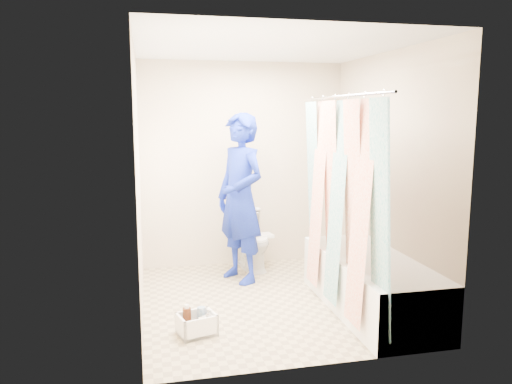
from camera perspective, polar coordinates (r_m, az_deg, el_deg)
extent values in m
plane|color=tan|center=(4.97, 1.55, -12.32)|extent=(2.60, 2.60, 0.00)
cube|color=silver|center=(4.67, 1.68, 16.29)|extent=(2.40, 2.60, 0.02)
cube|color=beige|center=(5.93, -1.47, 3.12)|extent=(2.40, 0.02, 2.40)
cube|color=beige|center=(3.44, 6.92, -1.22)|extent=(2.40, 0.02, 2.40)
cube|color=beige|center=(4.53, -13.26, 1.06)|extent=(0.02, 2.60, 2.40)
cube|color=beige|center=(5.10, 14.81, 1.86)|extent=(0.02, 2.60, 2.40)
cube|color=white|center=(4.79, 12.93, -10.23)|extent=(0.70, 1.75, 0.50)
cube|color=white|center=(4.72, 13.02, -7.82)|extent=(0.58, 1.63, 0.06)
cylinder|color=silver|center=(4.39, 9.76, 10.74)|extent=(0.02, 1.90, 0.02)
cube|color=white|center=(4.46, 9.44, -1.29)|extent=(0.06, 1.75, 1.80)
imported|color=silver|center=(5.88, -0.54, -5.40)|extent=(0.48, 0.72, 0.69)
cube|color=white|center=(5.77, -0.17, -5.08)|extent=(0.44, 0.24, 0.03)
cylinder|color=black|center=(5.96, -1.82, -2.09)|extent=(0.03, 0.03, 0.20)
cylinder|color=#C38F16|center=(5.94, -1.82, -1.04)|extent=(0.06, 0.06, 0.03)
cylinder|color=white|center=(6.00, -0.65, -2.18)|extent=(0.03, 0.03, 0.17)
imported|color=#1021A1|center=(5.34, -1.80, -0.72)|extent=(0.69, 0.79, 1.81)
cube|color=white|center=(4.30, -6.77, -15.68)|extent=(0.35, 0.31, 0.03)
cube|color=white|center=(4.23, -8.60, -15.07)|extent=(0.08, 0.23, 0.18)
cube|color=white|center=(4.32, -5.02, -14.48)|extent=(0.08, 0.23, 0.18)
cube|color=white|center=(4.18, -6.23, -15.33)|extent=(0.29, 0.10, 0.18)
cube|color=white|center=(4.37, -7.33, -14.25)|extent=(0.29, 0.10, 0.18)
cylinder|color=#441F0D|center=(4.27, -7.89, -14.24)|extent=(0.07, 0.07, 0.20)
cylinder|color=white|center=(4.32, -6.29, -14.05)|extent=(0.06, 0.06, 0.18)
cylinder|color=beige|center=(4.23, -6.29, -14.92)|extent=(0.04, 0.04, 0.13)
cylinder|color=#441F0D|center=(4.21, -7.39, -15.60)|extent=(0.06, 0.06, 0.06)
cylinder|color=gold|center=(4.20, -7.40, -15.15)|extent=(0.06, 0.06, 0.01)
imported|color=white|center=(4.25, -5.45, -14.35)|extent=(0.12, 0.12, 0.19)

